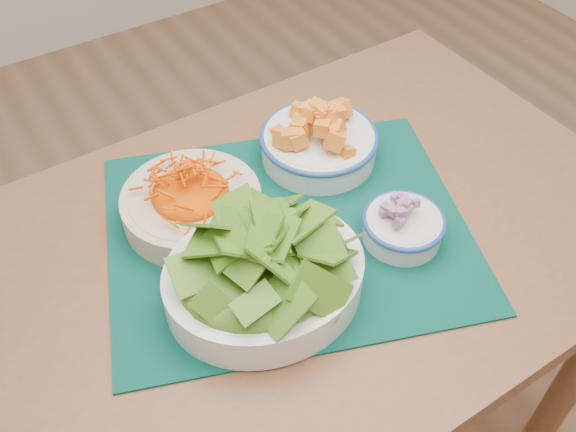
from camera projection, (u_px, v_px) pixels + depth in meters
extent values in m
plane|color=#A1704E|center=(419.00, 381.00, 1.64)|extent=(4.00, 4.00, 0.00)
cube|color=brown|center=(307.00, 241.00, 1.00)|extent=(1.08, 0.73, 0.04)
cylinder|color=brown|center=(19.00, 369.00, 1.26)|extent=(0.06, 0.06, 0.71)
cylinder|color=brown|center=(394.00, 187.00, 1.62)|extent=(0.06, 0.06, 0.71)
cube|color=#012A24|center=(288.00, 230.00, 0.98)|extent=(0.66, 0.60, 0.00)
cylinder|color=beige|center=(192.00, 206.00, 0.98)|extent=(0.25, 0.25, 0.05)
ellipsoid|color=#FF5600|center=(189.00, 187.00, 0.95)|extent=(0.19, 0.19, 0.03)
cylinder|color=silver|center=(319.00, 146.00, 1.08)|extent=(0.25, 0.25, 0.05)
torus|color=#1F468F|center=(319.00, 137.00, 1.06)|extent=(0.20, 0.20, 0.01)
ellipsoid|color=orange|center=(320.00, 122.00, 1.04)|extent=(0.17, 0.17, 0.05)
ellipsoid|color=#316310|center=(263.00, 252.00, 0.83)|extent=(0.25, 0.21, 0.06)
cylinder|color=silver|center=(403.00, 228.00, 0.96)|extent=(0.13, 0.13, 0.04)
torus|color=#203E95|center=(404.00, 221.00, 0.94)|extent=(0.12, 0.12, 0.01)
ellipsoid|color=#681C4B|center=(405.00, 214.00, 0.93)|extent=(0.10, 0.10, 0.02)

